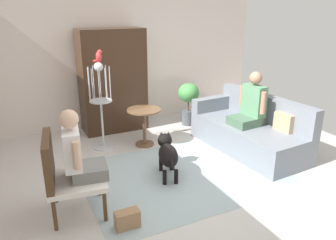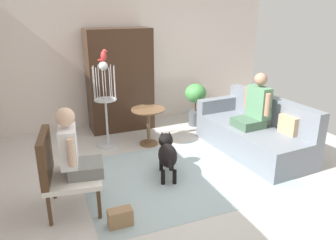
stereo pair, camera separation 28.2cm
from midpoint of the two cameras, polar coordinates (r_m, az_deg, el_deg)
ground_plane at (r=4.72m, az=1.89°, el=-9.77°), size 6.41×6.41×0.00m
back_wall at (r=6.72m, az=-9.16°, el=10.97°), size 5.90×0.12×2.70m
area_rug at (r=4.77m, az=0.95°, el=-9.32°), size 2.77×2.05×0.01m
couch at (r=5.62m, az=12.46°, el=-1.83°), size 1.04×2.06×0.89m
armchair at (r=3.92m, az=-19.64°, el=-8.37°), size 0.72×0.75×0.97m
person_on_couch at (r=5.42m, az=12.63°, el=2.56°), size 0.50×0.56×0.85m
person_on_armchair at (r=3.82m, az=-17.38°, el=-5.33°), size 0.50×0.54×0.81m
round_end_table at (r=5.60m, az=-5.56°, el=-0.16°), size 0.57×0.57×0.64m
dog at (r=4.62m, az=-1.84°, el=-5.71°), size 0.42×0.87×0.55m
bird_cage_stand at (r=5.53m, az=-12.87°, el=1.83°), size 0.37×0.37×1.45m
parrot at (r=5.35m, az=-13.38°, el=10.66°), size 0.17×0.10×0.19m
potted_plant at (r=6.54m, az=2.32°, el=3.73°), size 0.42×0.42×0.84m
armoire_cabinet at (r=6.31m, az=-10.80°, el=6.65°), size 1.18×0.56×1.90m
handbag at (r=3.76m, az=-9.26°, el=-16.59°), size 0.27×0.14×0.20m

